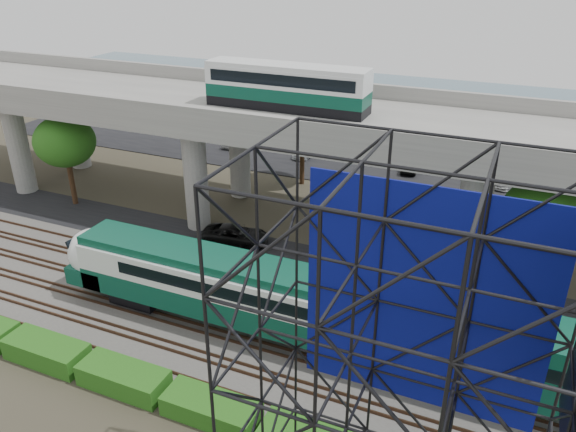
% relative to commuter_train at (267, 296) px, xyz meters
% --- Properties ---
extents(ground, '(140.00, 140.00, 0.00)m').
position_rel_commuter_train_xyz_m(ground, '(-0.93, -2.00, -2.88)').
color(ground, '#474233').
rests_on(ground, ground).
extents(ballast_bed, '(90.00, 12.00, 0.20)m').
position_rel_commuter_train_xyz_m(ballast_bed, '(-0.93, 0.00, -2.78)').
color(ballast_bed, slate).
rests_on(ballast_bed, ground).
extents(service_road, '(90.00, 5.00, 0.08)m').
position_rel_commuter_train_xyz_m(service_road, '(-0.93, 8.50, -2.84)').
color(service_road, black).
rests_on(service_road, ground).
extents(parking_lot, '(90.00, 18.00, 0.08)m').
position_rel_commuter_train_xyz_m(parking_lot, '(-0.93, 32.00, -2.84)').
color(parking_lot, black).
rests_on(parking_lot, ground).
extents(harbor_water, '(140.00, 40.00, 0.03)m').
position_rel_commuter_train_xyz_m(harbor_water, '(-0.93, 54.00, -2.87)').
color(harbor_water, '#43616F').
rests_on(harbor_water, ground).
extents(rail_tracks, '(90.00, 9.52, 0.16)m').
position_rel_commuter_train_xyz_m(rail_tracks, '(-0.93, -0.00, -2.60)').
color(rail_tracks, '#472D1E').
rests_on(rail_tracks, ballast_bed).
extents(commuter_train, '(29.30, 3.06, 4.30)m').
position_rel_commuter_train_xyz_m(commuter_train, '(0.00, 0.00, 0.00)').
color(commuter_train, black).
rests_on(commuter_train, rail_tracks).
extents(overpass, '(80.00, 12.00, 12.40)m').
position_rel_commuter_train_xyz_m(overpass, '(-1.22, 14.00, 5.33)').
color(overpass, '#9E9B93').
rests_on(overpass, ground).
extents(scaffold_tower, '(9.36, 6.36, 15.00)m').
position_rel_commuter_train_xyz_m(scaffold_tower, '(9.12, -9.98, 4.59)').
color(scaffold_tower, black).
rests_on(scaffold_tower, ground).
extents(hedge_strip, '(34.60, 1.80, 1.20)m').
position_rel_commuter_train_xyz_m(hedge_strip, '(0.08, -6.30, -2.32)').
color(hedge_strip, '#1B5012').
rests_on(hedge_strip, ground).
extents(trees, '(40.94, 16.94, 7.69)m').
position_rel_commuter_train_xyz_m(trees, '(-5.59, 14.17, 2.69)').
color(trees, '#382314').
rests_on(trees, ground).
extents(suv, '(5.27, 3.14, 1.37)m').
position_rel_commuter_train_xyz_m(suv, '(-6.91, 9.11, -2.12)').
color(suv, black).
rests_on(suv, service_road).
extents(parked_cars, '(34.45, 9.62, 1.29)m').
position_rel_commuter_train_xyz_m(parked_cars, '(-0.84, 31.50, -2.19)').
color(parked_cars, silver).
rests_on(parked_cars, parking_lot).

